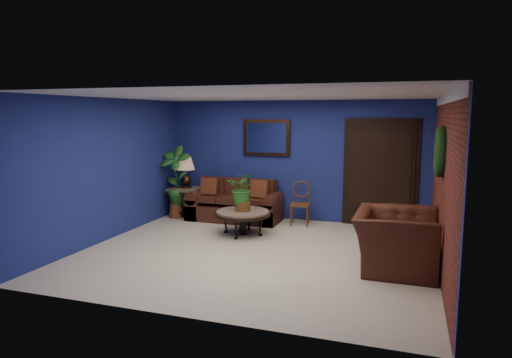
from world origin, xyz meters
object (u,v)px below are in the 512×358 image
(coffee_table, at_px, (243,214))
(end_table, at_px, (186,194))
(table_lamp, at_px, (186,169))
(sofa, at_px, (236,206))
(side_chair, at_px, (301,200))
(armchair, at_px, (396,241))

(coffee_table, xyz_separation_m, end_table, (-1.71, 1.07, 0.09))
(end_table, distance_m, table_lamp, 0.56)
(coffee_table, bearing_deg, end_table, 147.94)
(table_lamp, bearing_deg, sofa, 1.16)
(coffee_table, bearing_deg, table_lamp, 147.94)
(side_chair, bearing_deg, end_table, 175.07)
(end_table, relative_size, side_chair, 0.78)
(sofa, height_order, armchair, sofa)
(end_table, bearing_deg, table_lamp, 0.00)
(coffee_table, distance_m, table_lamp, 2.12)
(sofa, bearing_deg, coffee_table, -62.67)
(armchair, bearing_deg, table_lamp, 64.74)
(sofa, xyz_separation_m, table_lamp, (-1.14, -0.02, 0.76))
(sofa, bearing_deg, end_table, -178.84)
(table_lamp, height_order, armchair, table_lamp)
(sofa, xyz_separation_m, side_chair, (1.39, 0.04, 0.21))
(table_lamp, bearing_deg, side_chair, 1.46)
(end_table, relative_size, armchair, 0.53)
(table_lamp, bearing_deg, coffee_table, -32.06)
(end_table, xyz_separation_m, table_lamp, (0.00, 0.00, 0.56))
(side_chair, distance_m, armchair, 2.94)
(coffee_table, relative_size, end_table, 1.52)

